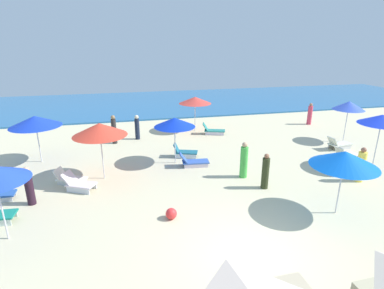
% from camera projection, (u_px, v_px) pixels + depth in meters
% --- Properties ---
extents(ground_plane, '(60.00, 60.00, 0.00)m').
position_uv_depth(ground_plane, '(253.00, 259.00, 8.62)').
color(ground_plane, beige).
extents(ocean, '(60.00, 13.46, 0.12)m').
position_uv_depth(ocean, '(155.00, 103.00, 30.03)').
color(ocean, '#26639A').
rests_on(ocean, ground_plane).
extents(umbrella_0, '(1.83, 1.83, 2.49)m').
position_uv_depth(umbrella_0, '(349.00, 106.00, 18.01)').
color(umbrella_0, silver).
rests_on(umbrella_0, ground_plane).
extents(lounge_chair_0_0, '(1.47, 0.80, 0.75)m').
position_uv_depth(lounge_chair_0_0, '(339.00, 144.00, 17.36)').
color(lounge_chair_0_0, silver).
rests_on(lounge_chair_0_0, ground_plane).
extents(umbrella_1, '(2.45, 2.45, 2.40)m').
position_uv_depth(umbrella_1, '(35.00, 121.00, 14.89)').
color(umbrella_1, silver).
rests_on(umbrella_1, ground_plane).
extents(umbrella_3, '(2.26, 2.26, 2.36)m').
position_uv_depth(umbrella_3, '(345.00, 159.00, 10.28)').
color(umbrella_3, silver).
rests_on(umbrella_3, ground_plane).
extents(umbrella_4, '(2.16, 2.16, 2.35)m').
position_uv_depth(umbrella_4, '(195.00, 100.00, 20.23)').
color(umbrella_4, silver).
rests_on(umbrella_4, ground_plane).
extents(lounge_chair_4_0, '(1.58, 1.01, 0.74)m').
position_uv_depth(lounge_chair_4_0, '(213.00, 130.00, 20.10)').
color(lounge_chair_4_0, silver).
rests_on(lounge_chair_4_0, ground_plane).
extents(umbrella_5, '(2.32, 2.32, 2.56)m').
position_uv_depth(umbrella_5, '(100.00, 129.00, 12.97)').
color(umbrella_5, silver).
rests_on(umbrella_5, ground_plane).
extents(lounge_chair_5_0, '(1.44, 1.14, 0.75)m').
position_uv_depth(lounge_chair_5_0, '(79.00, 184.00, 12.53)').
color(lounge_chair_5_0, silver).
rests_on(lounge_chair_5_0, ground_plane).
extents(lounge_chair_5_1, '(1.43, 1.07, 0.65)m').
position_uv_depth(lounge_chair_5_1, '(70.00, 178.00, 13.16)').
color(lounge_chair_5_1, silver).
rests_on(lounge_chair_5_1, ground_plane).
extents(umbrella_6, '(2.06, 2.06, 2.66)m').
position_uv_depth(umbrella_6, '(382.00, 119.00, 14.01)').
color(umbrella_6, silver).
rests_on(umbrella_6, ground_plane).
extents(lounge_chair_6_0, '(1.62, 1.18, 0.67)m').
position_uv_depth(lounge_chair_6_0, '(345.00, 166.00, 14.43)').
color(lounge_chair_6_0, silver).
rests_on(lounge_chair_6_0, ground_plane).
extents(lounge_chair_6_1, '(1.34, 0.75, 0.74)m').
position_uv_depth(lounge_chair_6_1, '(345.00, 155.00, 15.81)').
color(lounge_chair_6_1, silver).
rests_on(lounge_chair_6_1, ground_plane).
extents(umbrella_7, '(2.03, 2.03, 2.35)m').
position_uv_depth(umbrella_7, '(175.00, 122.00, 14.76)').
color(umbrella_7, silver).
rests_on(umbrella_7, ground_plane).
extents(lounge_chair_7_0, '(1.49, 0.72, 0.71)m').
position_uv_depth(lounge_chair_7_0, '(193.00, 161.00, 14.94)').
color(lounge_chair_7_0, silver).
rests_on(lounge_chair_7_0, ground_plane).
extents(lounge_chair_7_1, '(1.36, 0.91, 0.74)m').
position_uv_depth(lounge_chair_7_1, '(184.00, 152.00, 16.14)').
color(lounge_chair_7_1, silver).
rests_on(lounge_chair_7_1, ground_plane).
extents(beachgoer_0, '(0.39, 0.39, 1.52)m').
position_uv_depth(beachgoer_0, '(29.00, 187.00, 11.32)').
color(beachgoer_0, black).
rests_on(beachgoer_0, ground_plane).
extents(beachgoer_1, '(0.43, 0.43, 1.58)m').
position_uv_depth(beachgoer_1, '(310.00, 114.00, 22.33)').
color(beachgoer_1, '#D23C55').
rests_on(beachgoer_1, ground_plane).
extents(beachgoer_2, '(0.46, 0.46, 1.57)m').
position_uv_depth(beachgoer_2, '(361.00, 166.00, 13.22)').
color(beachgoer_2, '#F9E153').
rests_on(beachgoer_2, ground_plane).
extents(beachgoer_3, '(0.34, 0.34, 1.54)m').
position_uv_depth(beachgoer_3, '(137.00, 128.00, 18.92)').
color(beachgoer_3, '#192236').
rests_on(beachgoer_3, ground_plane).
extents(beachgoer_4, '(0.41, 0.41, 1.73)m').
position_uv_depth(beachgoer_4, '(114.00, 130.00, 18.12)').
color(beachgoer_4, '#2B2727').
rests_on(beachgoer_4, ground_plane).
extents(beachgoer_5, '(0.46, 0.46, 1.66)m').
position_uv_depth(beachgoer_5, '(244.00, 161.00, 13.59)').
color(beachgoer_5, green).
rests_on(beachgoer_5, ground_plane).
extents(beachgoer_6, '(0.36, 0.36, 1.53)m').
position_uv_depth(beachgoer_6, '(265.00, 172.00, 12.58)').
color(beachgoer_6, '#2F371D').
rests_on(beachgoer_6, ground_plane).
extents(beach_ball_0, '(0.40, 0.40, 0.40)m').
position_uv_depth(beach_ball_0, '(171.00, 214.00, 10.53)').
color(beach_ball_0, red).
rests_on(beach_ball_0, ground_plane).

